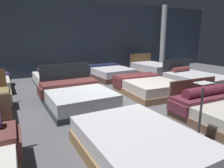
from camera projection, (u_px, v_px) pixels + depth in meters
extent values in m
cube|color=#5B5B60|center=(118.00, 100.00, 6.01)|extent=(18.00, 18.00, 0.02)
cube|color=#333D4C|center=(70.00, 38.00, 9.69)|extent=(18.00, 0.06, 3.50)
cube|color=brown|center=(19.00, 141.00, 2.99)|extent=(0.10, 0.66, 0.27)
cube|color=olive|center=(138.00, 152.00, 3.13)|extent=(1.57, 2.17, 0.21)
cube|color=white|center=(139.00, 139.00, 3.07)|extent=(1.51, 2.11, 0.25)
cube|color=brown|center=(192.00, 95.00, 5.09)|extent=(1.51, 0.08, 0.82)
cube|color=brown|center=(203.00, 97.00, 4.80)|extent=(1.59, 0.64, 0.08)
cube|color=brown|center=(177.00, 108.00, 4.49)|extent=(0.09, 0.60, 0.24)
cylinder|color=maroon|center=(204.00, 91.00, 4.76)|extent=(1.22, 0.28, 0.24)
cube|color=olive|center=(11.00, 97.00, 5.34)|extent=(0.08, 0.68, 0.29)
cube|color=#263237|center=(78.00, 103.00, 5.49)|extent=(1.69, 2.14, 0.15)
cube|color=silver|center=(78.00, 95.00, 5.44)|extent=(1.63, 2.07, 0.31)
cube|color=#263237|center=(66.00, 80.00, 6.29)|extent=(1.56, 0.07, 1.03)
cube|color=brown|center=(69.00, 83.00, 6.00)|extent=(1.64, 0.66, 0.09)
cube|color=brown|center=(40.00, 92.00, 5.65)|extent=(0.10, 0.63, 0.26)
cube|color=brown|center=(95.00, 85.00, 6.43)|extent=(0.10, 0.63, 0.26)
cube|color=#926B4D|center=(148.00, 91.00, 6.60)|extent=(1.69, 2.16, 0.19)
cube|color=silver|center=(148.00, 84.00, 6.55)|extent=(1.62, 2.10, 0.27)
cube|color=brown|center=(137.00, 75.00, 7.12)|extent=(1.59, 0.73, 0.06)
cube|color=brown|center=(117.00, 83.00, 6.84)|extent=(0.09, 0.64, 0.31)
cube|color=brown|center=(155.00, 79.00, 7.48)|extent=(0.09, 0.64, 0.31)
cube|color=#2F3339|center=(197.00, 83.00, 7.70)|extent=(1.74, 2.18, 0.20)
cube|color=silver|center=(198.00, 78.00, 7.65)|extent=(1.68, 2.12, 0.23)
cube|color=#2F3339|center=(176.00, 70.00, 8.51)|extent=(1.57, 0.10, 0.90)
cylinder|color=brown|center=(181.00, 69.00, 8.29)|extent=(0.89, 0.23, 0.19)
cube|color=#3F274F|center=(10.00, 78.00, 7.80)|extent=(0.08, 0.54, 0.31)
cube|color=#545A5F|center=(56.00, 83.00, 7.97)|extent=(1.57, 2.12, 0.12)
cube|color=white|center=(56.00, 78.00, 7.93)|extent=(1.51, 2.06, 0.27)
cylinder|color=#472D4F|center=(51.00, 69.00, 8.56)|extent=(1.09, 0.20, 0.18)
cube|color=brown|center=(110.00, 76.00, 9.04)|extent=(1.67, 2.15, 0.21)
cube|color=silver|center=(110.00, 71.00, 8.99)|extent=(1.60, 2.08, 0.27)
cube|color=#1B2042|center=(102.00, 65.00, 9.56)|extent=(1.57, 0.62, 0.06)
cube|color=#1B2042|center=(87.00, 70.00, 9.21)|extent=(0.09, 0.55, 0.25)
cube|color=#1B2042|center=(116.00, 67.00, 9.99)|extent=(0.09, 0.55, 0.25)
cube|color=brown|center=(153.00, 72.00, 10.09)|extent=(1.52, 2.12, 0.17)
cube|color=silver|center=(153.00, 67.00, 10.03)|extent=(1.46, 2.06, 0.33)
cube|color=brown|center=(141.00, 62.00, 10.86)|extent=(1.35, 0.10, 0.93)
cylinder|color=#3F3F44|center=(197.00, 143.00, 3.57)|extent=(0.24, 0.24, 0.02)
cylinder|color=#3F3F44|center=(200.00, 117.00, 3.45)|extent=(0.04, 0.04, 1.01)
cube|color=white|center=(204.00, 83.00, 3.31)|extent=(0.28, 0.20, 0.01)
cylinder|color=silver|center=(163.00, 38.00, 11.49)|extent=(0.30, 0.30, 3.50)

